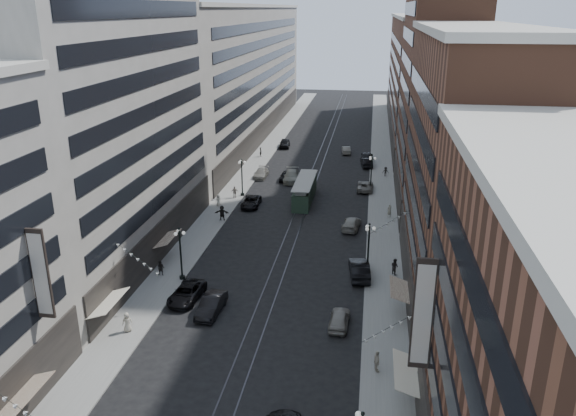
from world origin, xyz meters
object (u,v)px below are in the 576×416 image
Objects in this scene: car_12 at (367,156)px; car_extra_0 at (351,224)px; lamppost_sw_far at (181,252)px; pedestrian_5 at (222,213)px; lamppost_sw_mid at (242,176)px; pedestrian_7 at (395,266)px; car_9 at (285,143)px; lamppost_se_far at (368,247)px; car_2 at (187,293)px; pedestrian_extra_1 at (218,200)px; streetcar at (305,191)px; car_14 at (346,150)px; car_5 at (211,305)px; car_extra_1 at (367,162)px; pedestrian_8 at (389,211)px; pedestrian_extra_0 at (261,152)px; car_11 at (365,186)px; pedestrian_4 at (377,361)px; car_10 at (359,269)px; car_13 at (286,176)px; pedestrian_2 at (161,268)px; car_8 at (261,173)px; pedestrian_6 at (235,192)px; car_extra_2 at (291,176)px; pedestrian_9 at (386,172)px; car_4 at (339,319)px; pedestrian_1 at (127,322)px.

car_12 is 33.77m from car_extra_0.
lamppost_sw_far is 2.84× the size of pedestrian_5.
pedestrian_7 is at bearing -47.12° from lamppost_sw_mid.
lamppost_sw_mid is at bearing -97.03° from car_9.
lamppost_se_far reaches higher than pedestrian_7.
pedestrian_7 is at bearing 26.98° from car_2.
pedestrian_extra_1 is at bearing 55.83° from car_12.
streetcar is 2.12× the size of car_12.
car_9 reaches higher than car_14.
car_5 is 53.42m from car_extra_1.
lamppost_sw_far is at bearing 17.09° from pedestrian_8.
car_2 is 53.74m from pedestrian_extra_0.
lamppost_sw_mid reaches higher than car_11.
car_extra_0 is at bearing -32.86° from lamppost_sw_mid.
car_10 is at bearing -11.66° from pedestrian_4.
streetcar is at bearing -172.00° from pedestrian_extra_0.
lamppost_sw_mid reaches higher than car_10.
car_10 is at bearing -67.59° from car_13.
lamppost_sw_far is at bearing -95.85° from car_9.
pedestrian_2 is at bearing 47.81° from car_extra_0.
pedestrian_extra_1 is (-3.05, -14.86, 0.27)m from car_8.
car_5 is at bearing -81.60° from pedestrian_5.
streetcar is at bearing 71.61° from car_12.
car_extra_0 is at bearing -11.86° from pedestrian_4.
pedestrian_extra_1 reaches higher than car_11.
car_2 is 3.00× the size of pedestrian_6.
car_extra_1 is (-1.78, 58.55, -0.23)m from pedestrian_4.
pedestrian_5 is at bearing 165.36° from pedestrian_extra_0.
pedestrian_6 is 27.38m from car_extra_1.
lamppost_se_far is 34.71m from car_13.
car_8 is 1.01× the size of car_extra_1.
pedestrian_8 reaches higher than car_extra_2.
car_2 is 29.73m from pedestrian_6.
car_extra_1 is (1.37, 29.49, 0.08)m from car_extra_0.
car_5 is 41.39m from car_extra_2.
car_8 is at bearing -144.75° from pedestrian_extra_1.
car_13 is 2.44× the size of pedestrian_extra_0.
car_2 is (1.75, -30.87, -2.37)m from lamppost_sw_mid.
pedestrian_9 is at bearing 10.17° from car_8.
pedestrian_extra_0 reaches higher than pedestrian_extra_1.
car_11 is 0.87× the size of car_extra_2.
car_11 is 2.92× the size of pedestrian_6.
lamppost_sw_far reaches higher than car_extra_2.
pedestrian_7 reaches higher than car_11.
car_4 is at bearing 0.29° from car_5.
lamppost_se_far is 3.20× the size of pedestrian_4.
pedestrian_extra_1 reaches higher than pedestrian_2.
pedestrian_1 is at bearing -144.53° from lamppost_se_far.
streetcar reaches higher than car_9.
car_12 is 18.68m from car_extra_2.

